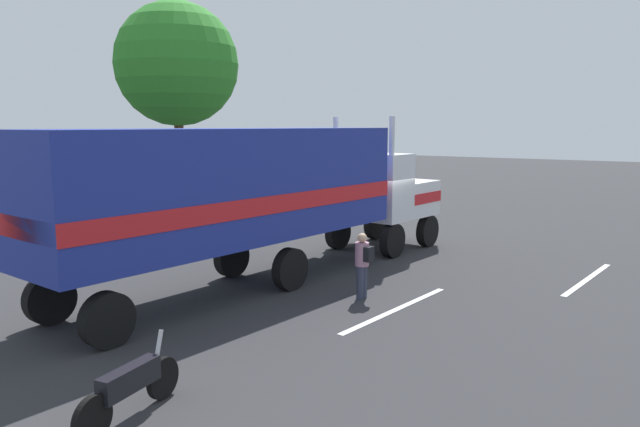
% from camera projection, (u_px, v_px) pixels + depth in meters
% --- Properties ---
extents(ground_plane, '(120.00, 120.00, 0.00)m').
position_uv_depth(ground_plane, '(379.00, 250.00, 20.49)').
color(ground_plane, '#2D2D30').
extents(lane_stripe_near, '(4.40, 0.55, 0.01)m').
position_uv_depth(lane_stripe_near, '(397.00, 309.00, 13.89)').
color(lane_stripe_near, silver).
rests_on(lane_stripe_near, ground_plane).
extents(lane_stripe_mid, '(4.40, 0.54, 0.01)m').
position_uv_depth(lane_stripe_mid, '(588.00, 279.00, 16.62)').
color(lane_stripe_mid, silver).
rests_on(lane_stripe_mid, ground_plane).
extents(semi_truck, '(14.34, 3.89, 4.50)m').
position_uv_depth(semi_truck, '(262.00, 190.00, 15.97)').
color(semi_truck, silver).
rests_on(semi_truck, ground_plane).
extents(person_bystander, '(0.34, 0.46, 1.63)m').
position_uv_depth(person_bystander, '(363.00, 263.00, 14.66)').
color(person_bystander, '#2D3347').
rests_on(person_bystander, ground_plane).
extents(motorcycle, '(2.10, 0.43, 1.12)m').
position_uv_depth(motorcycle, '(130.00, 387.00, 8.68)').
color(motorcycle, black).
rests_on(motorcycle, ground_plane).
extents(tree_center, '(5.78, 5.78, 9.96)m').
position_uv_depth(tree_center, '(177.00, 64.00, 28.17)').
color(tree_center, brown).
rests_on(tree_center, ground_plane).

